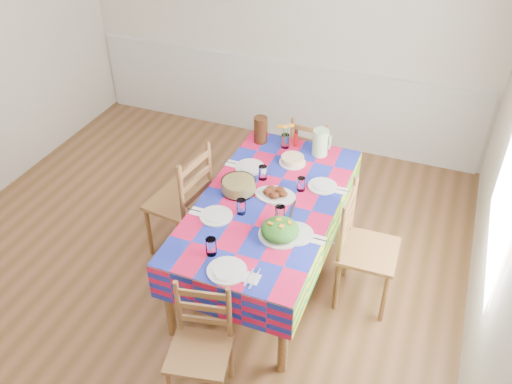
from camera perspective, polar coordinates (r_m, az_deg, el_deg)
room at (r=3.78m, az=-9.77°, el=5.74°), size 4.58×5.08×2.78m
wainscot at (r=6.18m, az=2.54°, el=9.94°), size 4.41×0.06×0.92m
dining_table at (r=4.18m, az=1.34°, el=-1.80°), size 1.03×1.91×0.74m
setting_near_head at (r=3.59m, az=-3.60°, el=-7.36°), size 0.43×0.29×0.13m
setting_left_near at (r=3.99m, az=-3.34°, el=-2.14°), size 0.45×0.27×0.12m
setting_left_far at (r=4.43m, az=-0.24°, el=2.45°), size 0.45×0.27×0.12m
setting_right_near at (r=3.86m, az=3.67°, el=-3.61°), size 0.48×0.28×0.12m
setting_right_far at (r=4.27m, az=6.28°, el=0.69°), size 0.44×0.25×0.11m
meat_platter at (r=4.17m, az=2.04°, el=-0.15°), size 0.32×0.23×0.06m
salad_platter at (r=3.79m, az=2.53°, el=-4.05°), size 0.30×0.30×0.13m
pasta_bowl at (r=4.21m, az=-1.86°, el=0.66°), size 0.27×0.27×0.10m
cake at (r=4.55m, az=3.87°, el=3.38°), size 0.23×0.23×0.06m
serving_utensils at (r=4.01m, az=3.31°, el=-2.25°), size 0.15×0.34×0.01m
flower_vase at (r=4.72m, az=3.10°, el=5.76°), size 0.15×0.12×0.24m
hot_sauce at (r=4.76m, az=4.23°, el=5.72°), size 0.04×0.04×0.16m
green_pitcher at (r=4.64m, az=6.80°, el=5.21°), size 0.14×0.14×0.23m
tea_pitcher at (r=4.79m, az=0.49°, el=6.58°), size 0.12×0.12×0.24m
name_card at (r=3.50m, az=-3.62°, el=-9.21°), size 0.08×0.03×0.02m
chair_near at (r=3.58m, az=-5.84°, el=-16.01°), size 0.45×0.43×0.87m
chair_far at (r=5.26m, az=5.86°, el=3.81°), size 0.40×0.39×0.86m
chair_left at (r=4.53m, az=-7.71°, el=-1.10°), size 0.49×0.51×1.04m
chair_right at (r=4.16m, az=11.18°, el=-5.96°), size 0.43×0.46×1.00m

